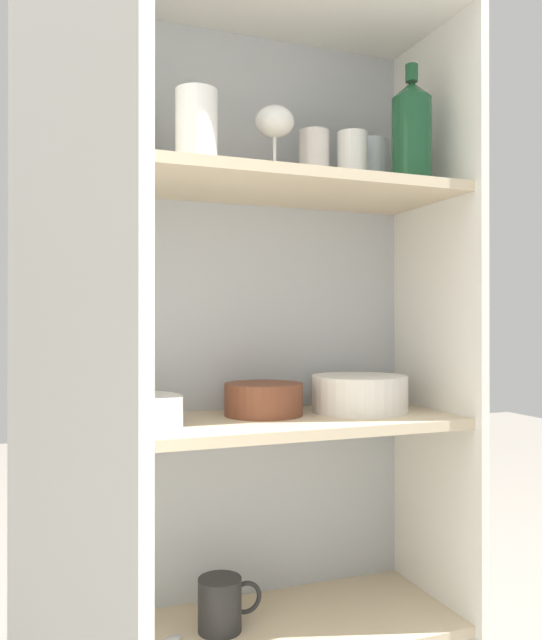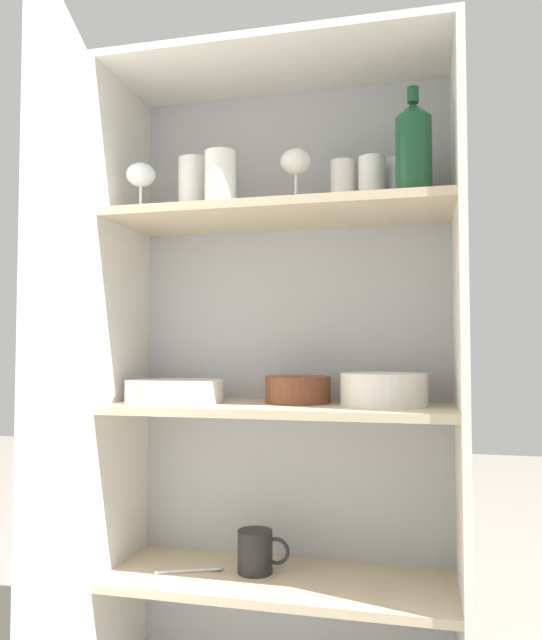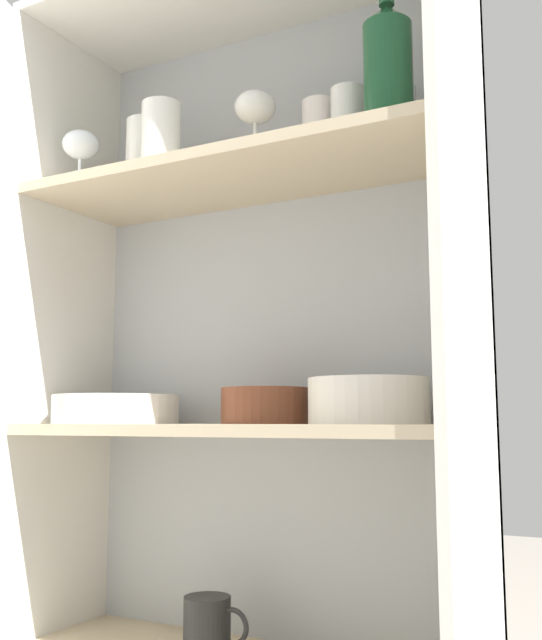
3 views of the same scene
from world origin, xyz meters
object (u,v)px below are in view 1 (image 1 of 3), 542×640
at_px(wine_bottle, 412,133).
at_px(mixing_bowl_large, 359,392).
at_px(coffee_mug_primary, 221,604).
at_px(plate_stack_white, 115,413).
at_px(serving_bowl_small, 263,398).

xyz_separation_m(wine_bottle, mixing_bowl_large, (-0.07, 0.08, -0.52)).
bearing_deg(coffee_mug_primary, plate_stack_white, -173.69).
relative_size(serving_bowl_small, coffee_mug_primary, 1.25).
relative_size(wine_bottle, mixing_bowl_large, 1.22).
bearing_deg(mixing_bowl_large, coffee_mug_primary, -178.40).
height_order(wine_bottle, mixing_bowl_large, wine_bottle).
distance_m(plate_stack_white, mixing_bowl_large, 0.50).
xyz_separation_m(wine_bottle, coffee_mug_primary, (-0.37, 0.07, -0.91)).
bearing_deg(plate_stack_white, wine_bottle, -5.11).
bearing_deg(plate_stack_white, mixing_bowl_large, 3.49).
height_order(mixing_bowl_large, serving_bowl_small, mixing_bowl_large).
distance_m(wine_bottle, coffee_mug_primary, 0.99).
xyz_separation_m(wine_bottle, serving_bowl_small, (-0.28, 0.10, -0.53)).
relative_size(wine_bottle, plate_stack_white, 1.02).
bearing_deg(serving_bowl_small, mixing_bowl_large, -5.80).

